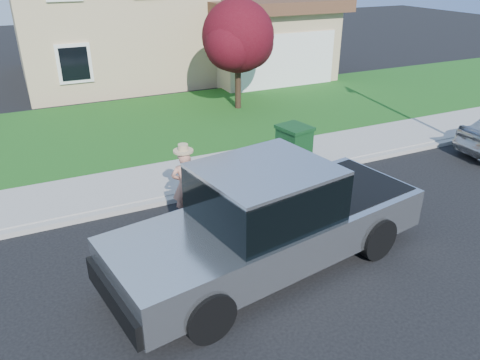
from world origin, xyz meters
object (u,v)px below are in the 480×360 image
object	(u,v)px
trash_bin	(294,147)
ornamental_tree	(239,40)
woman	(185,184)
pickup_truck	(270,220)

from	to	relation	value
trash_bin	ornamental_tree	bearing A→B (deg)	67.64
trash_bin	woman	bearing A→B (deg)	-173.96
woman	ornamental_tree	bearing A→B (deg)	-107.05
pickup_truck	trash_bin	distance (m)	4.27
ornamental_tree	trash_bin	size ratio (longest dim) A/B	3.33
pickup_truck	trash_bin	world-z (taller)	pickup_truck
pickup_truck	woman	xyz separation A→B (m)	(-0.83, 2.34, -0.12)
pickup_truck	ornamental_tree	xyz separation A→B (m)	(3.72, 9.28, 1.67)
woman	ornamental_tree	size ratio (longest dim) A/B	0.45
ornamental_tree	trash_bin	world-z (taller)	ornamental_tree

